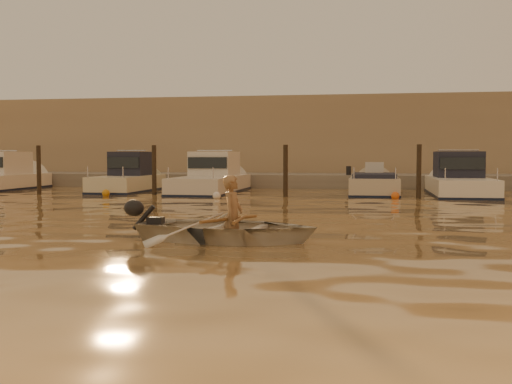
% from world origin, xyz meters
% --- Properties ---
extents(ground_plane, '(160.00, 160.00, 0.00)m').
position_xyz_m(ground_plane, '(0.00, 0.00, 0.00)').
color(ground_plane, olive).
rests_on(ground_plane, ground).
extents(dinghy, '(3.67, 2.82, 0.71)m').
position_xyz_m(dinghy, '(0.42, 0.95, 0.23)').
color(dinghy, silver).
rests_on(dinghy, ground_plane).
extents(person, '(0.43, 0.60, 1.54)m').
position_xyz_m(person, '(0.52, 0.93, 0.47)').
color(person, '#936E49').
rests_on(person, dinghy).
extents(outboard_motor, '(0.94, 0.50, 0.70)m').
position_xyz_m(outboard_motor, '(-1.07, 1.12, 0.28)').
color(outboard_motor, black).
rests_on(outboard_motor, dinghy).
extents(oar_port, '(0.26, 2.10, 0.13)m').
position_xyz_m(oar_port, '(0.67, 0.92, 0.42)').
color(oar_port, brown).
rests_on(oar_port, dinghy).
extents(oar_starboard, '(0.66, 2.03, 0.13)m').
position_xyz_m(oar_starboard, '(0.47, 0.94, 0.42)').
color(oar_starboard, brown).
rests_on(oar_starboard, dinghy).
extents(moored_boat_1, '(1.88, 5.73, 1.75)m').
position_xyz_m(moored_boat_1, '(-7.50, 16.00, 0.62)').
color(moored_boat_1, beige).
rests_on(moored_boat_1, ground_plane).
extents(moored_boat_2, '(2.20, 7.41, 1.75)m').
position_xyz_m(moored_boat_2, '(-3.71, 16.00, 0.62)').
color(moored_boat_2, silver).
rests_on(moored_boat_2, ground_plane).
extents(moored_boat_3, '(1.92, 5.61, 0.95)m').
position_xyz_m(moored_boat_3, '(3.19, 16.00, 0.22)').
color(moored_boat_3, beige).
rests_on(moored_boat_3, ground_plane).
extents(moored_boat_4, '(2.23, 6.88, 1.75)m').
position_xyz_m(moored_boat_4, '(6.56, 16.00, 0.62)').
color(moored_boat_4, white).
rests_on(moored_boat_4, ground_plane).
extents(piling_0, '(0.18, 0.18, 2.20)m').
position_xyz_m(piling_0, '(-10.50, 13.80, 0.90)').
color(piling_0, '#2D2319').
rests_on(piling_0, ground_plane).
extents(piling_1, '(0.18, 0.18, 2.20)m').
position_xyz_m(piling_1, '(-5.50, 13.80, 0.90)').
color(piling_1, '#2D2319').
rests_on(piling_1, ground_plane).
extents(piling_2, '(0.18, 0.18, 2.20)m').
position_xyz_m(piling_2, '(-0.20, 13.80, 0.90)').
color(piling_2, '#2D2319').
rests_on(piling_2, ground_plane).
extents(piling_3, '(0.18, 0.18, 2.20)m').
position_xyz_m(piling_3, '(4.80, 13.80, 0.90)').
color(piling_3, '#2D2319').
rests_on(piling_3, ground_plane).
extents(fender_b, '(0.30, 0.30, 0.30)m').
position_xyz_m(fender_b, '(-7.26, 13.11, 0.10)').
color(fender_b, orange).
rests_on(fender_b, ground_plane).
extents(fender_c, '(0.30, 0.30, 0.30)m').
position_xyz_m(fender_c, '(-2.55, 12.25, 0.10)').
color(fender_c, white).
rests_on(fender_c, ground_plane).
extents(fender_d, '(0.30, 0.30, 0.30)m').
position_xyz_m(fender_d, '(3.94, 13.41, 0.10)').
color(fender_d, orange).
rests_on(fender_d, ground_plane).
extents(fender_e, '(0.30, 0.30, 0.30)m').
position_xyz_m(fender_e, '(7.22, 13.68, 0.10)').
color(fender_e, silver).
rests_on(fender_e, ground_plane).
extents(quay, '(52.00, 4.00, 1.00)m').
position_xyz_m(quay, '(0.00, 21.50, 0.15)').
color(quay, gray).
rests_on(quay, ground_plane).
extents(waterfront_building, '(46.00, 7.00, 4.80)m').
position_xyz_m(waterfront_building, '(0.00, 27.00, 2.40)').
color(waterfront_building, '#9E8466').
rests_on(waterfront_building, quay).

